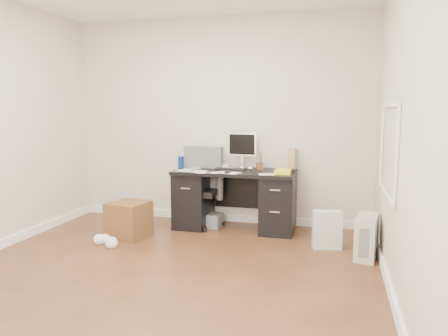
# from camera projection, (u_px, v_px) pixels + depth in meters

# --- Properties ---
(ground) EXTENTS (4.00, 4.00, 0.00)m
(ground) POSITION_uv_depth(u_px,v_px,m) (163.00, 273.00, 4.06)
(ground) COLOR #462916
(ground) RESTS_ON ground
(room_shell) EXTENTS (4.02, 4.02, 2.71)m
(room_shell) POSITION_uv_depth(u_px,v_px,m) (165.00, 93.00, 3.86)
(room_shell) COLOR beige
(room_shell) RESTS_ON ground
(desk) EXTENTS (1.50, 0.70, 0.75)m
(desk) POSITION_uv_depth(u_px,v_px,m) (235.00, 198.00, 5.52)
(desk) COLOR black
(desk) RESTS_ON ground
(loose_papers) EXTENTS (1.10, 0.60, 0.00)m
(loose_papers) POSITION_uv_depth(u_px,v_px,m) (219.00, 170.00, 5.47)
(loose_papers) COLOR white
(loose_papers) RESTS_ON desk
(lcd_monitor) EXTENTS (0.38, 0.22, 0.47)m
(lcd_monitor) POSITION_uv_depth(u_px,v_px,m) (242.00, 150.00, 5.63)
(lcd_monitor) COLOR silver
(lcd_monitor) RESTS_ON desk
(keyboard) EXTENTS (0.40, 0.16, 0.02)m
(keyboard) POSITION_uv_depth(u_px,v_px,m) (231.00, 169.00, 5.48)
(keyboard) COLOR black
(keyboard) RESTS_ON desk
(computer_mouse) EXTENTS (0.06, 0.06, 0.06)m
(computer_mouse) POSITION_uv_depth(u_px,v_px,m) (250.00, 168.00, 5.41)
(computer_mouse) COLOR silver
(computer_mouse) RESTS_ON desk
(travel_mug) EXTENTS (0.08, 0.08, 0.17)m
(travel_mug) POSITION_uv_depth(u_px,v_px,m) (181.00, 163.00, 5.55)
(travel_mug) COLOR navy
(travel_mug) RESTS_ON desk
(white_binder) EXTENTS (0.18, 0.26, 0.27)m
(white_binder) POSITION_uv_depth(u_px,v_px,m) (214.00, 157.00, 5.75)
(white_binder) COLOR silver
(white_binder) RESTS_ON desk
(magazine_file) EXTENTS (0.12, 0.23, 0.26)m
(magazine_file) POSITION_uv_depth(u_px,v_px,m) (293.00, 159.00, 5.51)
(magazine_file) COLOR #9C754B
(magazine_file) RESTS_ON desk
(pen_cup) EXTENTS (0.12, 0.12, 0.22)m
(pen_cup) POSITION_uv_depth(u_px,v_px,m) (260.00, 161.00, 5.48)
(pen_cup) COLOR #563018
(pen_cup) RESTS_ON desk
(yellow_book) EXTENTS (0.21, 0.26, 0.05)m
(yellow_book) POSITION_uv_depth(u_px,v_px,m) (284.00, 171.00, 5.23)
(yellow_book) COLOR #FFFC1B
(yellow_book) RESTS_ON desk
(paper_remote) EXTENTS (0.30, 0.27, 0.02)m
(paper_remote) POSITION_uv_depth(u_px,v_px,m) (229.00, 172.00, 5.26)
(paper_remote) COLOR white
(paper_remote) RESTS_ON desk
(office_chair) EXTENTS (0.58, 0.58, 1.02)m
(office_chair) POSITION_uv_depth(u_px,v_px,m) (200.00, 187.00, 5.61)
(office_chair) COLOR #515350
(office_chair) RESTS_ON ground
(pc_tower) EXTENTS (0.27, 0.47, 0.44)m
(pc_tower) POSITION_uv_depth(u_px,v_px,m) (367.00, 237.00, 4.45)
(pc_tower) COLOR #AEAA9D
(pc_tower) RESTS_ON ground
(shopping_bag) EXTENTS (0.34, 0.27, 0.41)m
(shopping_bag) POSITION_uv_depth(u_px,v_px,m) (327.00, 230.00, 4.76)
(shopping_bag) COLOR silver
(shopping_bag) RESTS_ON ground
(wicker_basket) EXTENTS (0.49, 0.49, 0.42)m
(wicker_basket) POSITION_uv_depth(u_px,v_px,m) (129.00, 220.00, 5.18)
(wicker_basket) COLOR #4B3016
(wicker_basket) RESTS_ON ground
(desk_printer) EXTENTS (0.32, 0.27, 0.18)m
(desk_printer) POSITION_uv_depth(u_px,v_px,m) (210.00, 220.00, 5.65)
(desk_printer) COLOR #5C5C60
(desk_printer) RESTS_ON ground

